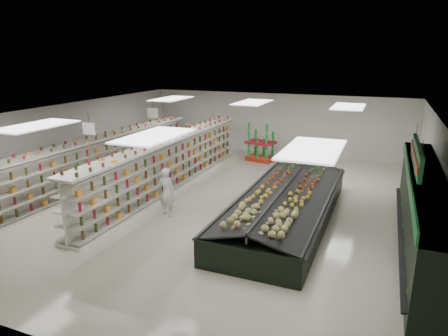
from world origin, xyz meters
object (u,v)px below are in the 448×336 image
at_px(gondola_center, 171,165).
at_px(shopper_background, 190,142).
at_px(gondola_left, 108,160).
at_px(shopper_main, 167,192).
at_px(soda_endcap, 261,144).
at_px(produce_island, 286,204).

xyz_separation_m(gondola_center, shopper_background, (-1.29, 4.24, 0.02)).
relative_size(gondola_left, shopper_background, 6.00).
bearing_deg(shopper_main, soda_endcap, -88.88).
distance_m(soda_endcap, shopper_background, 3.55).
distance_m(gondola_left, soda_endcap, 7.50).
height_order(soda_endcap, shopper_background, shopper_background).
bearing_deg(shopper_background, shopper_main, -133.13).
bearing_deg(shopper_background, gondola_left, -174.02).
distance_m(gondola_center, produce_island, 5.23).
distance_m(produce_island, shopper_background, 8.49).
xyz_separation_m(produce_island, soda_endcap, (-2.94, 6.85, 0.32)).
distance_m(gondola_left, shopper_main, 4.85).
xyz_separation_m(gondola_center, soda_endcap, (2.07, 5.40, -0.07)).
height_order(gondola_center, soda_endcap, gondola_center).
relative_size(produce_island, shopper_background, 4.18).
bearing_deg(produce_island, gondola_center, 163.82).
relative_size(soda_endcap, shopper_background, 0.94).
height_order(produce_island, soda_endcap, soda_endcap).
bearing_deg(soda_endcap, produce_island, -66.79).
height_order(soda_endcap, shopper_main, soda_endcap).
bearing_deg(gondola_center, soda_endcap, 69.31).
xyz_separation_m(soda_endcap, shopper_background, (-3.36, -1.16, 0.08)).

